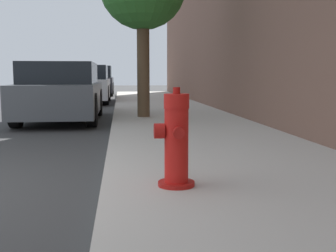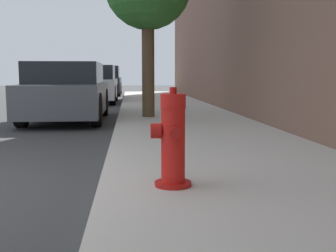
{
  "view_description": "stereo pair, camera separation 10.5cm",
  "coord_description": "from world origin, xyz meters",
  "px_view_note": "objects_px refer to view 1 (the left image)",
  "views": [
    {
      "loc": [
        2.09,
        -3.53,
        1.06
      ],
      "look_at": [
        2.61,
        1.04,
        0.5
      ],
      "focal_mm": 45.0,
      "sensor_mm": 36.0,
      "label": 1
    },
    {
      "loc": [
        2.2,
        -3.54,
        1.06
      ],
      "look_at": [
        2.61,
        1.04,
        0.5
      ],
      "focal_mm": 45.0,
      "sensor_mm": 36.0,
      "label": 2
    }
  ],
  "objects_px": {
    "parked_car_near": "(62,93)",
    "fire_hydrant": "(176,141)",
    "parked_car_far": "(95,81)",
    "parked_car_mid": "(87,85)"
  },
  "relations": [
    {
      "from": "parked_car_near",
      "to": "fire_hydrant",
      "type": "bearing_deg",
      "value": -74.6
    },
    {
      "from": "parked_car_far",
      "to": "fire_hydrant",
      "type": "bearing_deg",
      "value": -84.79
    },
    {
      "from": "parked_car_near",
      "to": "parked_car_far",
      "type": "relative_size",
      "value": 0.88
    },
    {
      "from": "fire_hydrant",
      "to": "parked_car_mid",
      "type": "xyz_separation_m",
      "value": [
        -1.71,
        12.87,
        0.17
      ]
    },
    {
      "from": "parked_car_mid",
      "to": "parked_car_far",
      "type": "height_order",
      "value": "parked_car_far"
    },
    {
      "from": "fire_hydrant",
      "to": "parked_car_far",
      "type": "height_order",
      "value": "parked_car_far"
    },
    {
      "from": "parked_car_near",
      "to": "parked_car_far",
      "type": "distance_m",
      "value": 12.46
    },
    {
      "from": "fire_hydrant",
      "to": "parked_car_far",
      "type": "xyz_separation_m",
      "value": [
        -1.73,
        18.93,
        0.22
      ]
    },
    {
      "from": "fire_hydrant",
      "to": "parked_car_near",
      "type": "distance_m",
      "value": 6.71
    },
    {
      "from": "parked_car_near",
      "to": "parked_car_mid",
      "type": "relative_size",
      "value": 0.96
    }
  ]
}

